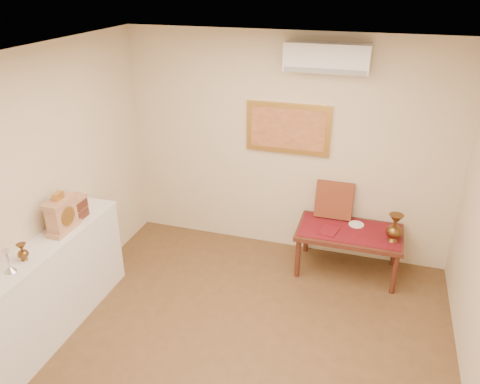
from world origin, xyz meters
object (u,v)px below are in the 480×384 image
at_px(low_table, 349,236).
at_px(wooden_chest, 77,207).
at_px(mantel_clock, 62,215).
at_px(display_ledge, 51,288).
at_px(brass_urn_tall, 395,225).

bearing_deg(low_table, wooden_chest, -153.59).
bearing_deg(wooden_chest, mantel_clock, -85.58).
xyz_separation_m(mantel_clock, wooden_chest, (-0.02, 0.26, -0.05)).
relative_size(display_ledge, wooden_chest, 8.28).
xyz_separation_m(brass_urn_tall, low_table, (-0.48, 0.09, -0.27)).
distance_m(brass_urn_tall, mantel_clock, 3.48).
distance_m(brass_urn_tall, wooden_chest, 3.39).
bearing_deg(brass_urn_tall, low_table, 169.02).
bearing_deg(wooden_chest, display_ledge, -90.93).
xyz_separation_m(brass_urn_tall, display_ledge, (-3.15, -1.79, -0.27)).
xyz_separation_m(display_ledge, wooden_chest, (0.01, 0.56, 0.61)).
relative_size(brass_urn_tall, low_table, 0.33).
bearing_deg(display_ledge, low_table, 35.10).
relative_size(wooden_chest, low_table, 0.20).
bearing_deg(brass_urn_tall, mantel_clock, -154.49).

